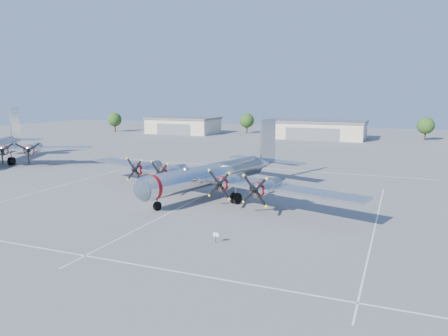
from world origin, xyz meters
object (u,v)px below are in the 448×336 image
at_px(hangar_center, 317,129).
at_px(info_placard, 216,236).
at_px(hangar_west, 183,125).
at_px(tree_east, 426,126).
at_px(main_bomber_b29, 214,195).
at_px(tree_far_west, 115,120).
at_px(tree_west, 247,121).

relative_size(hangar_center, info_placard, 29.30).
distance_m(hangar_west, info_placard, 110.87).
relative_size(hangar_west, tree_east, 3.40).
relative_size(hangar_west, main_bomber_b29, 0.52).
bearing_deg(hangar_west, tree_far_west, -170.99).
distance_m(tree_far_west, tree_west, 46.57).
height_order(hangar_west, info_placard, hangar_west).
relative_size(tree_west, main_bomber_b29, 0.15).
xyz_separation_m(hangar_west, info_placard, (53.87, -96.87, -2.03)).
bearing_deg(tree_east, hangar_center, -168.62).
height_order(hangar_west, main_bomber_b29, hangar_west).
height_order(main_bomber_b29, info_placard, main_bomber_b29).
xyz_separation_m(tree_west, main_bomber_b29, (26.17, -87.59, -4.22)).
distance_m(hangar_west, main_bomber_b29, 92.02).
distance_m(hangar_west, tree_east, 75.26).
xyz_separation_m(tree_west, info_placard, (33.87, -104.91, -3.54)).
distance_m(tree_west, tree_east, 55.04).
bearing_deg(tree_east, tree_far_west, -174.29).
height_order(tree_far_west, info_placard, tree_far_west).
bearing_deg(tree_east, main_bomber_b29, -108.61).
xyz_separation_m(tree_east, main_bomber_b29, (-28.83, -85.59, -4.22)).
bearing_deg(main_bomber_b29, info_placard, -48.98).
bearing_deg(tree_far_west, hangar_west, 9.01).
bearing_deg(main_bomber_b29, tree_east, 88.45).
bearing_deg(hangar_center, info_placard, -84.77).
distance_m(hangar_center, tree_east, 30.64).
relative_size(tree_far_west, main_bomber_b29, 0.15).
distance_m(tree_far_west, info_placard, 121.93).
bearing_deg(tree_west, tree_east, -2.08).
bearing_deg(hangar_west, hangar_center, -0.00).
bearing_deg(main_bomber_b29, hangar_west, 137.19).
bearing_deg(hangar_center, tree_west, 162.18).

